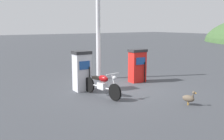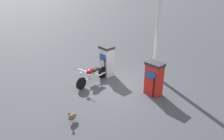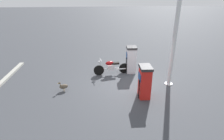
% 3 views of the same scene
% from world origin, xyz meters
% --- Properties ---
extents(ground_plane, '(120.00, 120.00, 0.00)m').
position_xyz_m(ground_plane, '(0.00, 0.00, 0.00)').
color(ground_plane, '#383A3F').
extents(fuel_pump_near, '(0.64, 0.70, 1.58)m').
position_xyz_m(fuel_pump_near, '(-0.52, -1.42, 0.80)').
color(fuel_pump_near, silver).
rests_on(fuel_pump_near, ground).
extents(fuel_pump_far, '(0.60, 0.80, 1.49)m').
position_xyz_m(fuel_pump_far, '(-0.52, 1.42, 0.76)').
color(fuel_pump_far, red).
rests_on(fuel_pump_far, ground).
extents(motorcycle_near_pump, '(2.09, 0.56, 0.94)m').
position_xyz_m(motorcycle_near_pump, '(0.68, -1.27, 0.45)').
color(motorcycle_near_pump, black).
rests_on(motorcycle_near_pump, ground).
extents(wandering_duck, '(0.49, 0.30, 0.50)m').
position_xyz_m(wandering_duck, '(3.19, 0.45, 0.24)').
color(wandering_duck, brown).
rests_on(wandering_duck, ground).
extents(canopy_support_pole, '(0.40, 0.40, 4.51)m').
position_xyz_m(canopy_support_pole, '(-2.16, 0.38, 2.18)').
color(canopy_support_pole, silver).
rests_on(canopy_support_pole, ground).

